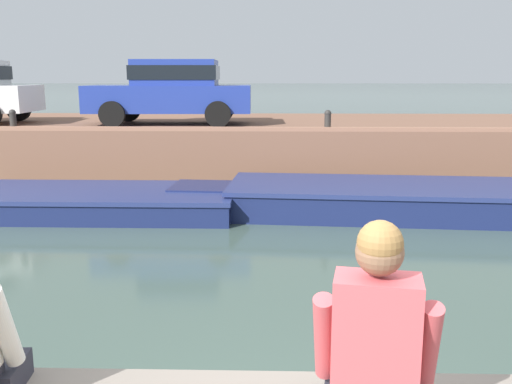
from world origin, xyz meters
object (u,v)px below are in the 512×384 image
car_left_inner_blue (172,89)px  mooring_bollard_mid (328,119)px  person_seated_right (375,351)px  mooring_bollard_west (13,119)px  boat_moored_central_navy (371,199)px  boat_moored_west_navy (68,202)px

car_left_inner_blue → mooring_bollard_mid: bearing=-23.3°
person_seated_right → mooring_bollard_west: bearing=121.2°
boat_moored_central_navy → car_left_inner_blue: bearing=140.2°
boat_moored_west_navy → mooring_bollard_west: bearing=131.4°
boat_moored_central_navy → mooring_bollard_west: mooring_bollard_west is taller
mooring_bollard_west → mooring_bollard_mid: (6.89, 0.00, 0.00)m
boat_moored_west_navy → car_left_inner_blue: size_ratio=1.71×
mooring_bollard_west → person_seated_right: person_seated_right is taller
boat_moored_central_navy → car_left_inner_blue: (-4.28, 3.56, 1.93)m
mooring_bollard_west → mooring_bollard_mid: 6.89m
boat_moored_west_navy → car_left_inner_blue: 4.43m
car_left_inner_blue → person_seated_right: (2.87, -11.69, -0.85)m
boat_moored_west_navy → person_seated_right: person_seated_right is taller
boat_moored_central_navy → car_left_inner_blue: 5.90m
boat_moored_west_navy → car_left_inner_blue: (1.37, 3.71, 1.98)m
boat_moored_central_navy → mooring_bollard_west: size_ratio=15.93×
boat_moored_west_navy → person_seated_right: 9.11m
boat_moored_central_navy → person_seated_right: person_seated_right is taller
car_left_inner_blue → mooring_bollard_west: car_left_inner_blue is taller
mooring_bollard_mid → person_seated_right: person_seated_right is taller
mooring_bollard_west → mooring_bollard_mid: size_ratio=1.00×
boat_moored_west_navy → mooring_bollard_west: mooring_bollard_west is taller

